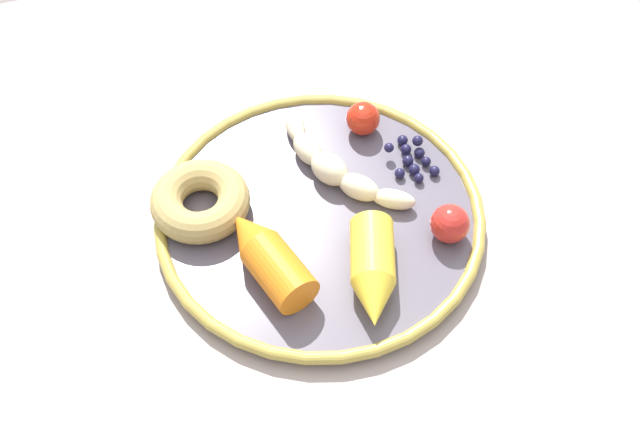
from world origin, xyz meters
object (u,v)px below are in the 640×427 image
banana (334,166)px  donut (200,201)px  blueberry_pile (412,158)px  tomato_near (450,224)px  carrot_yellow (373,272)px  tomato_mid (363,119)px  dining_table (270,263)px  plate (320,215)px  carrot_orange (266,255)px

banana → donut: size_ratio=1.69×
blueberry_pile → tomato_near: size_ratio=1.67×
carrot_yellow → tomato_mid: 0.19m
dining_table → tomato_mid: size_ratio=32.17×
dining_table → tomato_near: (-0.16, 0.08, 0.11)m
plate → donut: donut is taller
donut → blueberry_pile: size_ratio=1.54×
carrot_orange → blueberry_pile: (-0.18, -0.08, -0.01)m
carrot_orange → tomato_near: 0.18m
donut → blueberry_pile: bearing=178.3°
banana → tomato_near: 0.13m
dining_table → donut: donut is taller
carrot_yellow → banana: bearing=-93.8°
blueberry_pile → tomato_mid: size_ratio=1.76×
blueberry_pile → tomato_near: bearing=88.9°
plate → donut: size_ratio=3.34×
donut → dining_table: bearing=161.4°
dining_table → carrot_yellow: carrot_yellow is taller
plate → carrot_yellow: bearing=102.5°
carrot_orange → blueberry_pile: bearing=-156.1°
donut → tomato_mid: tomato_mid is taller
dining_table → blueberry_pile: bearing=-175.2°
plate → tomato_near: tomato_near is taller
donut → tomato_mid: (-0.19, -0.05, 0.00)m
banana → plate: bearing=55.7°
tomato_near → dining_table: bearing=-27.3°
carrot_orange → blueberry_pile: size_ratio=1.87×
carrot_yellow → tomato_mid: bearing=-107.2°
banana → tomato_mid: tomato_mid is taller
tomato_near → plate: bearing=-30.0°
donut → tomato_mid: bearing=-164.3°
tomato_mid → dining_table: bearing=29.6°
carrot_orange → carrot_yellow: (-0.09, 0.05, -0.00)m
carrot_yellow → donut: 0.18m
tomato_near → donut: bearing=-25.1°
plate → tomato_near: bearing=150.0°
carrot_yellow → donut: bearing=-45.3°
banana → tomato_near: tomato_near is taller
tomato_mid → banana: bearing=45.5°
dining_table → carrot_yellow: 0.17m
plate → banana: banana is taller
dining_table → plate: bearing=158.9°
carrot_orange → banana: bearing=-137.3°
carrot_orange → donut: size_ratio=1.22×
tomato_near → carrot_orange: bearing=-5.7°
banana → blueberry_pile: 0.08m
carrot_yellow → donut: carrot_yellow is taller
carrot_orange → carrot_yellow: bearing=151.6°
tomato_near → tomato_mid: 0.16m
carrot_orange → dining_table: bearing=-103.9°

